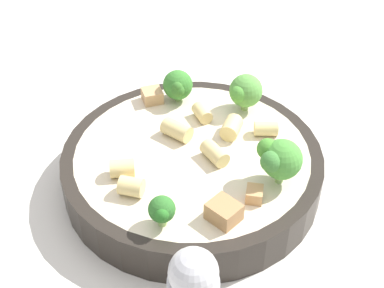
# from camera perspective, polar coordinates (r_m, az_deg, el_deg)

# --- Properties ---
(ground_plane) EXTENTS (2.00, 2.00, 0.00)m
(ground_plane) POSITION_cam_1_polar(r_m,az_deg,el_deg) (0.54, 0.00, -4.05)
(ground_plane) COLOR beige
(pasta_bowl) EXTENTS (0.25, 0.25, 0.04)m
(pasta_bowl) POSITION_cam_1_polar(r_m,az_deg,el_deg) (0.53, 0.00, -2.24)
(pasta_bowl) COLOR #28231E
(pasta_bowl) RESTS_ON ground_plane
(broccoli_floret_0) EXTENTS (0.03, 0.04, 0.04)m
(broccoli_floret_0) POSITION_cam_1_polar(r_m,az_deg,el_deg) (0.56, 5.73, 5.63)
(broccoli_floret_0) COLOR #84AD60
(broccoli_floret_0) RESTS_ON pasta_bowl
(broccoli_floret_1) EXTENTS (0.03, 0.03, 0.04)m
(broccoli_floret_1) POSITION_cam_1_polar(r_m,az_deg,el_deg) (0.58, -1.53, 6.25)
(broccoli_floret_1) COLOR #84AD60
(broccoli_floret_1) RESTS_ON pasta_bowl
(broccoli_floret_2) EXTENTS (0.04, 0.04, 0.04)m
(broccoli_floret_2) POSITION_cam_1_polar(r_m,az_deg,el_deg) (0.47, 9.22, -1.64)
(broccoli_floret_2) COLOR #84AD60
(broccoli_floret_2) RESTS_ON pasta_bowl
(broccoli_floret_3) EXTENTS (0.02, 0.02, 0.03)m
(broccoli_floret_3) POSITION_cam_1_polar(r_m,az_deg,el_deg) (0.44, -3.23, -7.08)
(broccoli_floret_3) COLOR #93B766
(broccoli_floret_3) RESTS_ON pasta_bowl
(rigatoni_0) EXTENTS (0.03, 0.03, 0.02)m
(rigatoni_0) POSITION_cam_1_polar(r_m,az_deg,el_deg) (0.49, -7.45, -2.58)
(rigatoni_0) COLOR #E0C67F
(rigatoni_0) RESTS_ON pasta_bowl
(rigatoni_1) EXTENTS (0.03, 0.03, 0.01)m
(rigatoni_1) POSITION_cam_1_polar(r_m,az_deg,el_deg) (0.55, 1.08, 3.32)
(rigatoni_1) COLOR #E0C67F
(rigatoni_1) RESTS_ON pasta_bowl
(rigatoni_2) EXTENTS (0.02, 0.03, 0.02)m
(rigatoni_2) POSITION_cam_1_polar(r_m,az_deg,el_deg) (0.53, 4.23, 1.75)
(rigatoni_2) COLOR #E0C67F
(rigatoni_2) RESTS_ON pasta_bowl
(rigatoni_3) EXTENTS (0.02, 0.02, 0.02)m
(rigatoni_3) POSITION_cam_1_polar(r_m,az_deg,el_deg) (0.47, -6.49, -4.54)
(rigatoni_3) COLOR #E0C67F
(rigatoni_3) RESTS_ON pasta_bowl
(rigatoni_4) EXTENTS (0.03, 0.03, 0.02)m
(rigatoni_4) POSITION_cam_1_polar(r_m,az_deg,el_deg) (0.50, 2.51, -0.90)
(rigatoni_4) COLOR #E0C67F
(rigatoni_4) RESTS_ON pasta_bowl
(rigatoni_5) EXTENTS (0.03, 0.02, 0.02)m
(rigatoni_5) POSITION_cam_1_polar(r_m,az_deg,el_deg) (0.53, -1.63, 1.49)
(rigatoni_5) COLOR #E0C67F
(rigatoni_5) RESTS_ON pasta_bowl
(rigatoni_6) EXTENTS (0.03, 0.02, 0.01)m
(rigatoni_6) POSITION_cam_1_polar(r_m,az_deg,el_deg) (0.54, 7.90, 1.62)
(rigatoni_6) COLOR #E0C67F
(rigatoni_6) RESTS_ON pasta_bowl
(chicken_chunk_0) EXTENTS (0.03, 0.03, 0.02)m
(chicken_chunk_0) POSITION_cam_1_polar(r_m,az_deg,el_deg) (0.45, 3.42, -7.24)
(chicken_chunk_0) COLOR #A87A4C
(chicken_chunk_0) RESTS_ON pasta_bowl
(chicken_chunk_1) EXTENTS (0.03, 0.03, 0.01)m
(chicken_chunk_1) POSITION_cam_1_polar(r_m,az_deg,el_deg) (0.58, -4.26, 5.17)
(chicken_chunk_1) COLOR tan
(chicken_chunk_1) RESTS_ON pasta_bowl
(chicken_chunk_2) EXTENTS (0.02, 0.02, 0.01)m
(chicken_chunk_2) POSITION_cam_1_polar(r_m,az_deg,el_deg) (0.47, 6.67, -5.35)
(chicken_chunk_2) COLOR tan
(chicken_chunk_2) RESTS_ON pasta_bowl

